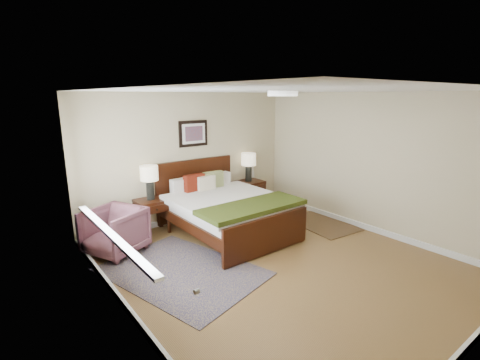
{
  "coord_description": "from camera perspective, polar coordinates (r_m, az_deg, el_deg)",
  "views": [
    {
      "loc": [
        -3.38,
        -3.41,
        2.43
      ],
      "look_at": [
        0.12,
        1.07,
        1.05
      ],
      "focal_mm": 26.0,
      "sensor_mm": 36.0,
      "label": 1
    }
  ],
  "objects": [
    {
      "name": "floor",
      "position": [
        5.38,
        6.24,
        -13.3
      ],
      "size": [
        5.0,
        5.0,
        0.0
      ],
      "primitive_type": "plane",
      "color": "brown",
      "rests_on": "ground"
    },
    {
      "name": "back_wall",
      "position": [
        6.91,
        -8.06,
        3.67
      ],
      "size": [
        4.5,
        0.04,
        2.5
      ],
      "primitive_type": "cube",
      "color": "#C3B28D",
      "rests_on": "ground"
    },
    {
      "name": "left_wall",
      "position": [
        3.78,
        -18.7,
        -5.26
      ],
      "size": [
        0.04,
        5.0,
        2.5
      ],
      "primitive_type": "cube",
      "color": "#C3B28D",
      "rests_on": "ground"
    },
    {
      "name": "right_wall",
      "position": [
        6.68,
        20.56,
        2.6
      ],
      "size": [
        0.04,
        5.0,
        2.5
      ],
      "primitive_type": "cube",
      "color": "#C3B28D",
      "rests_on": "ground"
    },
    {
      "name": "ceiling",
      "position": [
        4.8,
        7.03,
        14.4
      ],
      "size": [
        4.5,
        5.0,
        0.02
      ],
      "primitive_type": "cube",
      "color": "white",
      "rests_on": "back_wall"
    },
    {
      "name": "window",
      "position": [
        4.4,
        -21.22,
        -1.12
      ],
      "size": [
        0.11,
        2.72,
        1.32
      ],
      "color": "silver",
      "rests_on": "left_wall"
    },
    {
      "name": "door",
      "position": [
        2.43,
        -2.93,
        -20.27
      ],
      "size": [
        0.06,
        1.0,
        2.18
      ],
      "color": "silver",
      "rests_on": "ground"
    },
    {
      "name": "ceil_fixture",
      "position": [
        4.8,
        7.02,
        13.98
      ],
      "size": [
        0.44,
        0.44,
        0.08
      ],
      "color": "white",
      "rests_on": "ceiling"
    },
    {
      "name": "bed",
      "position": [
        6.21,
        -2.33,
        -4.0
      ],
      "size": [
        1.82,
        2.22,
        1.19
      ],
      "color": "#381508",
      "rests_on": "ground"
    },
    {
      "name": "wall_art",
      "position": [
        6.85,
        -7.65,
        7.57
      ],
      "size": [
        0.62,
        0.05,
        0.5
      ],
      "color": "black",
      "rests_on": "back_wall"
    },
    {
      "name": "nightstand_left",
      "position": [
        6.44,
        -14.29,
        -4.22
      ],
      "size": [
        0.52,
        0.47,
        0.62
      ],
      "color": "#381508",
      "rests_on": "ground"
    },
    {
      "name": "nightstand_right",
      "position": [
        7.61,
        1.46,
        -1.99
      ],
      "size": [
        0.63,
        0.47,
        0.62
      ],
      "color": "#381508",
      "rests_on": "ground"
    },
    {
      "name": "lamp_left",
      "position": [
        6.32,
        -14.66,
        0.54
      ],
      "size": [
        0.31,
        0.31,
        0.61
      ],
      "color": "black",
      "rests_on": "nightstand_left"
    },
    {
      "name": "lamp_right",
      "position": [
        7.47,
        1.42,
        2.94
      ],
      "size": [
        0.31,
        0.31,
        0.61
      ],
      "color": "black",
      "rests_on": "nightstand_right"
    },
    {
      "name": "armchair",
      "position": [
        5.83,
        -19.9,
        -7.91
      ],
      "size": [
        1.06,
        1.05,
        0.73
      ],
      "primitive_type": "imported",
      "rotation": [
        0.0,
        0.0,
        -1.13
      ],
      "color": "brown",
      "rests_on": "ground"
    },
    {
      "name": "rug_persian",
      "position": [
        5.16,
        -9.49,
        -14.55
      ],
      "size": [
        2.06,
        2.52,
        0.01
      ],
      "primitive_type": "cube",
      "rotation": [
        0.0,
        0.0,
        0.25
      ],
      "color": "#0B0C3B",
      "rests_on": "ground"
    },
    {
      "name": "rug_navy",
      "position": [
        7.01,
        13.25,
        -6.98
      ],
      "size": [
        1.03,
        1.43,
        0.01
      ],
      "primitive_type": "cube",
      "rotation": [
        0.0,
        0.0,
        -0.11
      ],
      "color": "black",
      "rests_on": "ground"
    }
  ]
}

